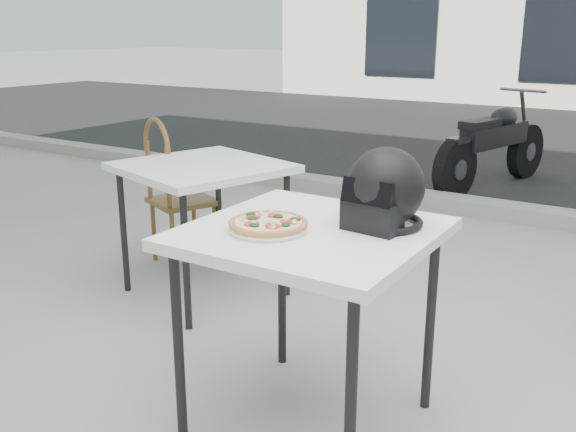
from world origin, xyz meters
The scene contains 8 objects.
ground centered at (0.00, 0.00, 0.00)m, with size 80.00×80.00×0.00m, color #9C9A94.
cafe_table_main centered at (-0.52, -0.28, 0.72)m, with size 0.84×0.84×0.79m.
plate centered at (-0.63, -0.39, 0.80)m, with size 0.31×0.31×0.02m.
pizza centered at (-0.63, -0.39, 0.82)m, with size 0.35×0.35×0.03m.
helmet centered at (-0.32, -0.12, 0.92)m, with size 0.31×0.32×0.29m.
cafe_table_side centered at (-1.68, 0.50, 0.69)m, with size 1.00×1.00×0.76m.
cafe_chair_side centered at (-2.15, 0.76, 0.54)m, with size 0.48×0.48×0.96m.
motorcycle centered at (-1.02, 3.99, 0.40)m, with size 0.63×1.81×0.92m.
Camera 1 is at (0.59, -2.16, 1.47)m, focal length 40.00 mm.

